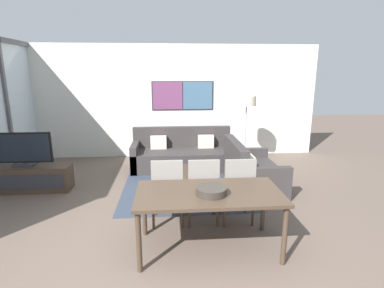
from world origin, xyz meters
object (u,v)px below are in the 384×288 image
object	(u,v)px
sofa_main	(183,155)
dining_chair_centre	(203,189)
dining_table	(209,197)
dining_chair_right	(238,188)
dining_chair_left	(168,190)
television	(23,150)
sofa_side	(250,173)
tv_console	(27,179)
fruit_bowl	(212,190)
coffee_table	(186,176)
floor_lamp	(247,105)

from	to	relation	value
sofa_main	dining_chair_centre	size ratio (longest dim) A/B	2.28
dining_table	dining_chair_right	world-z (taller)	dining_chair_right
dining_table	dining_chair_left	distance (m)	0.83
television	sofa_side	world-z (taller)	television
dining_table	dining_chair_left	size ratio (longest dim) A/B	1.75
tv_console	dining_table	xyz separation A→B (m)	(3.08, -2.10, 0.44)
sofa_side	fruit_bowl	world-z (taller)	sofa_side
tv_console	dining_chair_right	world-z (taller)	dining_chair_right
sofa_side	fruit_bowl	xyz separation A→B (m)	(-1.02, -2.00, 0.52)
coffee_table	dining_chair_centre	world-z (taller)	dining_chair_centre
dining_table	floor_lamp	size ratio (longest dim) A/B	1.07
television	dining_chair_centre	bearing A→B (deg)	-25.56
dining_table	floor_lamp	world-z (taller)	floor_lamp
dining_chair_left	dining_chair_centre	bearing A→B (deg)	-1.68
fruit_bowl	coffee_table	bearing A→B (deg)	95.07
sofa_side	tv_console	bearing A→B (deg)	87.60
television	coffee_table	world-z (taller)	television
dining_chair_left	dining_chair_right	distance (m)	0.99
coffee_table	dining_table	bearing A→B (deg)	-85.27
dining_chair_right	floor_lamp	world-z (taller)	floor_lamp
dining_chair_left	fruit_bowl	world-z (taller)	dining_chair_left
dining_table	sofa_main	bearing A→B (deg)	92.75
sofa_side	dining_chair_centre	bearing A→B (deg)	141.43
dining_chair_right	fruit_bowl	size ratio (longest dim) A/B	2.75
coffee_table	floor_lamp	bearing A→B (deg)	43.44
sofa_main	dining_chair_right	bearing A→B (deg)	-76.22
sofa_main	dining_chair_right	distance (m)	2.76
tv_console	floor_lamp	distance (m)	4.65
dining_table	dining_chair_right	xyz separation A→B (m)	(0.50, 0.61, -0.15)
coffee_table	fruit_bowl	size ratio (longest dim) A/B	2.80
sofa_main	coffee_table	bearing A→B (deg)	-90.00
dining_chair_left	dining_chair_right	size ratio (longest dim) A/B	1.00
dining_chair_left	television	bearing A→B (deg)	150.55
tv_console	coffee_table	xyz separation A→B (m)	(2.92, -0.19, 0.03)
coffee_table	floor_lamp	world-z (taller)	floor_lamp
television	dining_table	world-z (taller)	television
dining_chair_centre	coffee_table	bearing A→B (deg)	97.02
sofa_main	fruit_bowl	world-z (taller)	sofa_main
dining_chair_left	coffee_table	bearing A→B (deg)	74.99
dining_table	floor_lamp	distance (m)	3.58
dining_table	dining_chair_right	distance (m)	0.80
dining_table	dining_chair_centre	world-z (taller)	dining_chair_centre
television	dining_table	distance (m)	3.73
sofa_main	television	bearing A→B (deg)	-157.94
sofa_main	fruit_bowl	size ratio (longest dim) A/B	6.27
dining_table	dining_chair_right	size ratio (longest dim) A/B	1.75
tv_console	floor_lamp	bearing A→B (deg)	14.99
sofa_side	fruit_bowl	distance (m)	2.31
coffee_table	fruit_bowl	bearing A→B (deg)	-84.93
sofa_side	dining_chair_right	bearing A→B (deg)	157.70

